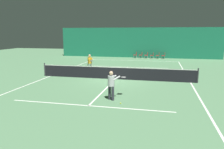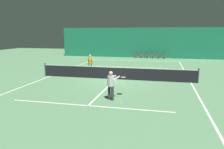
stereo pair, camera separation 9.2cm
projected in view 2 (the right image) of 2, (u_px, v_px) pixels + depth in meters
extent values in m
plane|color=#56845B|center=(116.00, 79.00, 16.77)|extent=(60.00, 60.00, 0.00)
cube|color=#196B4C|center=(139.00, 43.00, 31.26)|extent=(23.00, 0.12, 4.27)
cube|color=white|center=(135.00, 61.00, 28.15)|extent=(11.00, 0.10, 0.00)
cube|color=white|center=(128.00, 67.00, 22.89)|extent=(8.25, 0.10, 0.00)
cube|color=white|center=(88.00, 106.00, 10.64)|extent=(8.25, 0.10, 0.00)
cube|color=white|center=(51.00, 76.00, 17.99)|extent=(0.10, 23.80, 0.00)
cube|color=white|center=(191.00, 83.00, 15.54)|extent=(0.10, 23.80, 0.00)
cube|color=white|center=(116.00, 79.00, 16.77)|extent=(0.10, 12.80, 0.00)
cube|color=black|center=(116.00, 73.00, 16.68)|extent=(11.90, 0.02, 0.95)
cube|color=white|center=(116.00, 67.00, 16.60)|extent=(11.90, 0.02, 0.05)
cylinder|color=#333338|center=(45.00, 69.00, 17.99)|extent=(0.10, 0.10, 1.07)
cylinder|color=#333338|center=(198.00, 76.00, 15.34)|extent=(0.10, 0.10, 1.07)
cylinder|color=#2D2D38|center=(109.00, 93.00, 11.59)|extent=(0.20, 0.20, 0.76)
cylinder|color=#2D2D38|center=(112.00, 93.00, 11.42)|extent=(0.20, 0.20, 0.76)
cylinder|color=#B7B7BC|center=(111.00, 81.00, 11.38)|extent=(0.49, 0.49, 0.55)
sphere|color=#DBAD89|center=(111.00, 73.00, 11.30)|extent=(0.21, 0.21, 0.21)
cylinder|color=#B7B7BC|center=(112.00, 77.00, 11.63)|extent=(0.36, 0.49, 0.22)
cylinder|color=#B7B7BC|center=(116.00, 78.00, 11.43)|extent=(0.36, 0.49, 0.22)
cylinder|color=black|center=(119.00, 78.00, 11.82)|extent=(0.19, 0.27, 0.03)
torus|color=black|center=(123.00, 77.00, 12.02)|extent=(0.46, 0.46, 0.03)
cylinder|color=silver|center=(123.00, 77.00, 12.02)|extent=(0.38, 0.38, 0.00)
cylinder|color=beige|center=(92.00, 67.00, 20.00)|extent=(0.20, 0.20, 0.78)
cylinder|color=beige|center=(89.00, 68.00, 19.94)|extent=(0.20, 0.20, 0.78)
cylinder|color=gold|center=(90.00, 60.00, 19.84)|extent=(0.49, 0.49, 0.56)
sphere|color=#DBAD89|center=(90.00, 56.00, 19.77)|extent=(0.21, 0.21, 0.21)
cylinder|color=gold|center=(92.00, 59.00, 19.61)|extent=(0.32, 0.52, 0.23)
cylinder|color=gold|center=(89.00, 59.00, 19.54)|extent=(0.32, 0.52, 0.23)
cylinder|color=black|center=(91.00, 60.00, 19.20)|extent=(0.16, 0.29, 0.03)
torus|color=black|center=(92.00, 61.00, 18.91)|extent=(0.44, 0.44, 0.03)
cylinder|color=silver|center=(92.00, 61.00, 18.91)|extent=(0.37, 0.37, 0.00)
cylinder|color=#99999E|center=(135.00, 56.00, 31.38)|extent=(0.03, 0.03, 0.39)
cylinder|color=#99999E|center=(134.00, 57.00, 31.02)|extent=(0.03, 0.03, 0.39)
cylinder|color=#99999E|center=(137.00, 56.00, 31.30)|extent=(0.03, 0.03, 0.39)
cylinder|color=#99999E|center=(137.00, 57.00, 30.93)|extent=(0.03, 0.03, 0.39)
cube|color=#A51E1E|center=(136.00, 55.00, 31.12)|extent=(0.44, 0.44, 0.05)
cube|color=#A51E1E|center=(137.00, 53.00, 31.03)|extent=(0.04, 0.44, 0.40)
cylinder|color=#99999E|center=(140.00, 57.00, 31.21)|extent=(0.03, 0.03, 0.39)
cylinder|color=#99999E|center=(140.00, 57.00, 30.84)|extent=(0.03, 0.03, 0.39)
cylinder|color=#99999E|center=(143.00, 57.00, 31.12)|extent=(0.03, 0.03, 0.39)
cylinder|color=#99999E|center=(143.00, 57.00, 30.76)|extent=(0.03, 0.03, 0.39)
cube|color=#A51E1E|center=(141.00, 55.00, 30.94)|extent=(0.44, 0.44, 0.05)
cube|color=#A51E1E|center=(143.00, 54.00, 30.86)|extent=(0.04, 0.44, 0.40)
cylinder|color=#99999E|center=(146.00, 57.00, 31.03)|extent=(0.03, 0.03, 0.39)
cylinder|color=#99999E|center=(146.00, 57.00, 30.67)|extent=(0.03, 0.03, 0.39)
cylinder|color=#99999E|center=(148.00, 57.00, 30.95)|extent=(0.03, 0.03, 0.39)
cylinder|color=#99999E|center=(148.00, 57.00, 30.58)|extent=(0.03, 0.03, 0.39)
cube|color=#A51E1E|center=(147.00, 55.00, 30.77)|extent=(0.44, 0.44, 0.05)
cube|color=#A51E1E|center=(148.00, 54.00, 30.68)|extent=(0.04, 0.44, 0.40)
cylinder|color=#99999E|center=(151.00, 57.00, 30.86)|extent=(0.03, 0.03, 0.39)
cylinder|color=#99999E|center=(151.00, 57.00, 30.49)|extent=(0.03, 0.03, 0.39)
cylinder|color=#99999E|center=(154.00, 57.00, 30.77)|extent=(0.03, 0.03, 0.39)
cylinder|color=#99999E|center=(154.00, 57.00, 30.41)|extent=(0.03, 0.03, 0.39)
cube|color=#A51E1E|center=(153.00, 55.00, 30.59)|extent=(0.44, 0.44, 0.05)
cube|color=#A51E1E|center=(154.00, 54.00, 30.50)|extent=(0.04, 0.44, 0.40)
cylinder|color=#99999E|center=(157.00, 57.00, 30.68)|extent=(0.03, 0.03, 0.39)
cylinder|color=#99999E|center=(157.00, 57.00, 30.32)|extent=(0.03, 0.03, 0.39)
cylinder|color=#99999E|center=(160.00, 57.00, 30.60)|extent=(0.03, 0.03, 0.39)
cylinder|color=#99999E|center=(160.00, 57.00, 30.23)|extent=(0.03, 0.03, 0.39)
cube|color=#A51E1E|center=(158.00, 56.00, 30.42)|extent=(0.44, 0.44, 0.05)
cube|color=#A51E1E|center=(160.00, 54.00, 30.33)|extent=(0.04, 0.44, 0.40)
cylinder|color=#99999E|center=(163.00, 57.00, 30.50)|extent=(0.03, 0.03, 0.39)
cylinder|color=#99999E|center=(163.00, 57.00, 30.14)|extent=(0.03, 0.03, 0.39)
cylinder|color=#99999E|center=(166.00, 57.00, 30.42)|extent=(0.03, 0.03, 0.39)
cylinder|color=#99999E|center=(166.00, 57.00, 30.06)|extent=(0.03, 0.03, 0.39)
cube|color=#A51E1E|center=(164.00, 56.00, 30.24)|extent=(0.44, 0.44, 0.05)
cube|color=#A51E1E|center=(166.00, 54.00, 30.15)|extent=(0.04, 0.44, 0.40)
sphere|color=#D1DB33|center=(120.00, 103.00, 10.92)|extent=(0.07, 0.07, 0.07)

